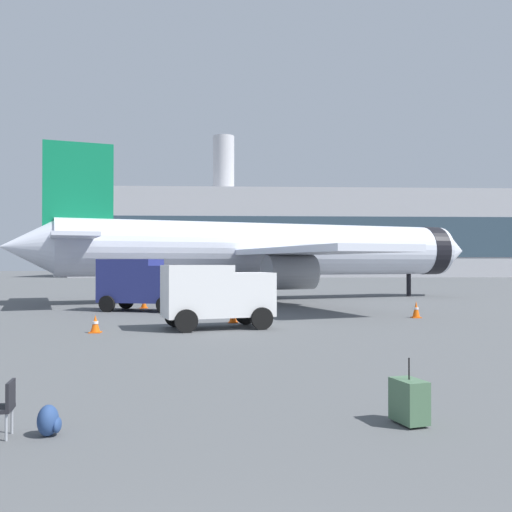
{
  "coord_description": "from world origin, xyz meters",
  "views": [
    {
      "loc": [
        -0.02,
        -2.73,
        2.67
      ],
      "look_at": [
        1.24,
        23.46,
        3.0
      ],
      "focal_mm": 40.34,
      "sensor_mm": 36.0,
      "label": 1
    }
  ],
  "objects_px": {
    "traveller_backpack": "(49,421)",
    "safety_cone_far": "(144,303)",
    "safety_cone_near": "(416,310)",
    "airplane_at_gate": "(268,250)",
    "rolling_suitcase": "(409,401)",
    "safety_cone_mid": "(95,324)",
    "cargo_van": "(216,293)",
    "service_truck": "(143,282)",
    "safety_cone_outer": "(233,315)",
    "gate_chair": "(1,405)"
  },
  "relations": [
    {
      "from": "airplane_at_gate",
      "to": "safety_cone_mid",
      "type": "bearing_deg",
      "value": -112.36
    },
    {
      "from": "cargo_van",
      "to": "safety_cone_near",
      "type": "height_order",
      "value": "cargo_van"
    },
    {
      "from": "traveller_backpack",
      "to": "safety_cone_mid",
      "type": "bearing_deg",
      "value": 99.96
    },
    {
      "from": "gate_chair",
      "to": "safety_cone_far",
      "type": "bearing_deg",
      "value": 93.44
    },
    {
      "from": "safety_cone_far",
      "to": "rolling_suitcase",
      "type": "xyz_separation_m",
      "value": [
        7.99,
        -24.93,
        0.06
      ]
    },
    {
      "from": "airplane_at_gate",
      "to": "safety_cone_outer",
      "type": "relative_size",
      "value": 52.7
    },
    {
      "from": "cargo_van",
      "to": "safety_cone_far",
      "type": "height_order",
      "value": "cargo_van"
    },
    {
      "from": "cargo_van",
      "to": "safety_cone_outer",
      "type": "bearing_deg",
      "value": 72.22
    },
    {
      "from": "safety_cone_near",
      "to": "safety_cone_far",
      "type": "distance_m",
      "value": 15.65
    },
    {
      "from": "safety_cone_outer",
      "to": "rolling_suitcase",
      "type": "relative_size",
      "value": 0.6
    },
    {
      "from": "safety_cone_outer",
      "to": "gate_chair",
      "type": "distance_m",
      "value": 17.19
    },
    {
      "from": "cargo_van",
      "to": "safety_cone_mid",
      "type": "bearing_deg",
      "value": -164.78
    },
    {
      "from": "airplane_at_gate",
      "to": "safety_cone_outer",
      "type": "distance_m",
      "value": 16.54
    },
    {
      "from": "safety_cone_near",
      "to": "gate_chair",
      "type": "distance_m",
      "value": 22.58
    },
    {
      "from": "gate_chair",
      "to": "rolling_suitcase",
      "type": "bearing_deg",
      "value": 3.64
    },
    {
      "from": "airplane_at_gate",
      "to": "safety_cone_far",
      "type": "bearing_deg",
      "value": -136.74
    },
    {
      "from": "safety_cone_near",
      "to": "service_truck",
      "type": "bearing_deg",
      "value": 161.27
    },
    {
      "from": "service_truck",
      "to": "cargo_van",
      "type": "height_order",
      "value": "service_truck"
    },
    {
      "from": "airplane_at_gate",
      "to": "rolling_suitcase",
      "type": "height_order",
      "value": "airplane_at_gate"
    },
    {
      "from": "safety_cone_near",
      "to": "rolling_suitcase",
      "type": "bearing_deg",
      "value": -108.69
    },
    {
      "from": "safety_cone_near",
      "to": "traveller_backpack",
      "type": "relative_size",
      "value": 1.67
    },
    {
      "from": "service_truck",
      "to": "safety_cone_mid",
      "type": "xyz_separation_m",
      "value": [
        -0.33,
        -10.1,
        -1.27
      ]
    },
    {
      "from": "service_truck",
      "to": "safety_cone_far",
      "type": "relative_size",
      "value": 7.84
    },
    {
      "from": "cargo_van",
      "to": "safety_cone_near",
      "type": "bearing_deg",
      "value": 23.05
    },
    {
      "from": "safety_cone_near",
      "to": "safety_cone_far",
      "type": "height_order",
      "value": "safety_cone_near"
    },
    {
      "from": "cargo_van",
      "to": "gate_chair",
      "type": "relative_size",
      "value": 5.56
    },
    {
      "from": "traveller_backpack",
      "to": "gate_chair",
      "type": "xyz_separation_m",
      "value": [
        -0.71,
        -0.05,
        0.27
      ]
    },
    {
      "from": "service_truck",
      "to": "gate_chair",
      "type": "xyz_separation_m",
      "value": [
        1.29,
        -23.43,
        -1.11
      ]
    },
    {
      "from": "airplane_at_gate",
      "to": "rolling_suitcase",
      "type": "distance_m",
      "value": 32.52
    },
    {
      "from": "safety_cone_far",
      "to": "airplane_at_gate",
      "type": "bearing_deg",
      "value": 43.26
    },
    {
      "from": "safety_cone_mid",
      "to": "service_truck",
      "type": "bearing_deg",
      "value": 88.1
    },
    {
      "from": "safety_cone_near",
      "to": "rolling_suitcase",
      "type": "xyz_separation_m",
      "value": [
        -6.19,
        -18.29,
        -0.01
      ]
    },
    {
      "from": "service_truck",
      "to": "gate_chair",
      "type": "bearing_deg",
      "value": -86.85
    },
    {
      "from": "safety_cone_far",
      "to": "safety_cone_near",
      "type": "bearing_deg",
      "value": -25.1
    },
    {
      "from": "safety_cone_far",
      "to": "gate_chair",
      "type": "relative_size",
      "value": 0.77
    },
    {
      "from": "service_truck",
      "to": "safety_cone_near",
      "type": "relative_size",
      "value": 6.5
    },
    {
      "from": "cargo_van",
      "to": "traveller_backpack",
      "type": "relative_size",
      "value": 9.97
    },
    {
      "from": "safety_cone_mid",
      "to": "traveller_backpack",
      "type": "bearing_deg",
      "value": -80.04
    },
    {
      "from": "safety_cone_near",
      "to": "safety_cone_far",
      "type": "relative_size",
      "value": 1.21
    },
    {
      "from": "airplane_at_gate",
      "to": "safety_cone_far",
      "type": "xyz_separation_m",
      "value": [
        -7.89,
        -7.43,
        -3.33
      ]
    },
    {
      "from": "cargo_van",
      "to": "rolling_suitcase",
      "type": "xyz_separation_m",
      "value": [
        3.49,
        -14.17,
        -1.06
      ]
    },
    {
      "from": "traveller_backpack",
      "to": "safety_cone_far",
      "type": "bearing_deg",
      "value": 95.04
    },
    {
      "from": "service_truck",
      "to": "safety_cone_outer",
      "type": "xyz_separation_m",
      "value": [
        4.98,
        -6.64,
        -1.28
      ]
    },
    {
      "from": "airplane_at_gate",
      "to": "safety_cone_far",
      "type": "distance_m",
      "value": 11.34
    },
    {
      "from": "cargo_van",
      "to": "airplane_at_gate",
      "type": "bearing_deg",
      "value": 79.42
    },
    {
      "from": "safety_cone_mid",
      "to": "airplane_at_gate",
      "type": "bearing_deg",
      "value": 67.64
    },
    {
      "from": "airplane_at_gate",
      "to": "cargo_van",
      "type": "relative_size",
      "value": 7.3
    },
    {
      "from": "service_truck",
      "to": "cargo_van",
      "type": "bearing_deg",
      "value": -64.24
    },
    {
      "from": "safety_cone_mid",
      "to": "safety_cone_outer",
      "type": "distance_m",
      "value": 6.34
    },
    {
      "from": "safety_cone_mid",
      "to": "traveller_backpack",
      "type": "distance_m",
      "value": 13.49
    }
  ]
}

